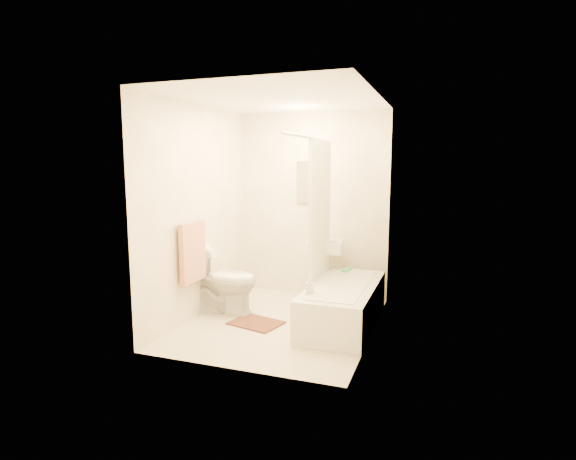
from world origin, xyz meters
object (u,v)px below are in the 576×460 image
(toilet, at_px, (223,280))
(sink, at_px, (325,268))
(bathtub, at_px, (343,304))
(bath_mat, at_px, (256,323))
(soap_bottle, at_px, (310,285))

(toilet, distance_m, sink, 1.31)
(sink, bearing_deg, bathtub, -66.10)
(sink, bearing_deg, toilet, -144.30)
(sink, height_order, bath_mat, sink)
(soap_bottle, bearing_deg, toilet, 163.56)
(sink, relative_size, bath_mat, 1.61)
(soap_bottle, bearing_deg, bath_mat, 169.32)
(sink, distance_m, soap_bottle, 1.20)
(toilet, relative_size, bathtub, 0.51)
(soap_bottle, bearing_deg, bathtub, 60.21)
(bath_mat, bearing_deg, soap_bottle, -10.68)
(toilet, distance_m, bath_mat, 0.67)
(toilet, height_order, bath_mat, toilet)
(bath_mat, bearing_deg, bathtub, 19.55)
(toilet, bearing_deg, sink, -56.76)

